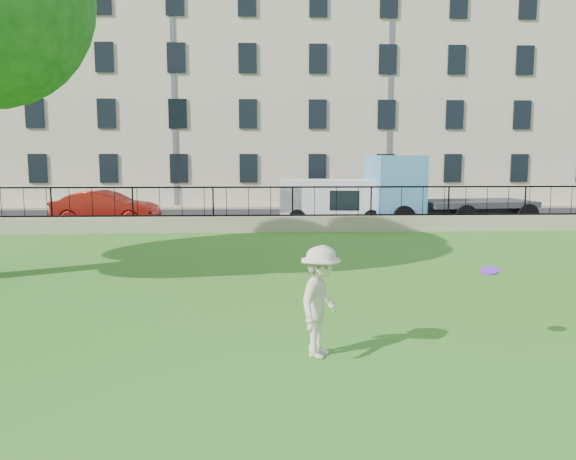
{
  "coord_description": "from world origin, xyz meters",
  "views": [
    {
      "loc": [
        -1.1,
        -9.18,
        2.84
      ],
      "look_at": [
        -0.55,
        3.5,
        1.18
      ],
      "focal_mm": 35.0,
      "sensor_mm": 36.0,
      "label": 1
    }
  ],
  "objects_px": {
    "blue_truck": "(449,190)",
    "frisbee": "(489,271)",
    "red_sedan": "(106,208)",
    "man": "(321,301)",
    "white_van": "(334,202)"
  },
  "relations": [
    {
      "from": "blue_truck",
      "to": "frisbee",
      "type": "bearing_deg",
      "value": -112.76
    },
    {
      "from": "red_sedan",
      "to": "man",
      "type": "bearing_deg",
      "value": -150.08
    },
    {
      "from": "white_van",
      "to": "man",
      "type": "bearing_deg",
      "value": -92.19
    },
    {
      "from": "man",
      "to": "frisbee",
      "type": "bearing_deg",
      "value": -56.64
    },
    {
      "from": "frisbee",
      "to": "red_sedan",
      "type": "relative_size",
      "value": 0.06
    },
    {
      "from": "man",
      "to": "red_sedan",
      "type": "xyz_separation_m",
      "value": [
        -7.37,
        15.85,
        -0.09
      ]
    },
    {
      "from": "frisbee",
      "to": "blue_truck",
      "type": "bearing_deg",
      "value": 73.62
    },
    {
      "from": "frisbee",
      "to": "red_sedan",
      "type": "bearing_deg",
      "value": 122.57
    },
    {
      "from": "frisbee",
      "to": "blue_truck",
      "type": "xyz_separation_m",
      "value": [
        4.57,
        15.54,
        0.29
      ]
    },
    {
      "from": "man",
      "to": "red_sedan",
      "type": "relative_size",
      "value": 0.37
    },
    {
      "from": "white_van",
      "to": "blue_truck",
      "type": "xyz_separation_m",
      "value": [
        4.94,
        0.0,
        0.51
      ]
    },
    {
      "from": "frisbee",
      "to": "white_van",
      "type": "relative_size",
      "value": 0.06
    },
    {
      "from": "man",
      "to": "frisbee",
      "type": "relative_size",
      "value": 5.92
    },
    {
      "from": "frisbee",
      "to": "red_sedan",
      "type": "height_order",
      "value": "red_sedan"
    },
    {
      "from": "man",
      "to": "white_van",
      "type": "distance_m",
      "value": 16.0
    }
  ]
}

